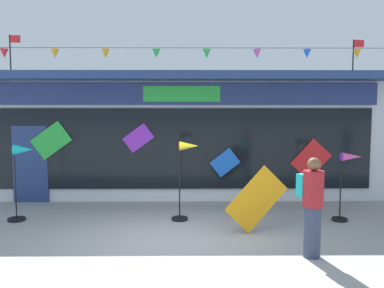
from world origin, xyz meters
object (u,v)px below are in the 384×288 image
Objects in this scene: wind_spinner_center_left at (348,176)px; person_mid_plaza at (312,205)px; kite_shop_building at (183,132)px; wind_spinner_left at (186,168)px; display_kite_on_ground at (256,199)px; wind_spinner_far_left at (21,170)px.

person_mid_plaza is (-1.42, -2.17, -0.11)m from wind_spinner_center_left.
kite_shop_building reaches higher than person_mid_plaza.
kite_shop_building is 6.75× the size of person_mid_plaza.
wind_spinner_left reaches higher than wind_spinner_center_left.
kite_shop_building is at bearing 108.16° from display_kite_on_ground.
person_mid_plaza is at bearing -123.17° from wind_spinner_center_left.
wind_spinner_far_left is at bearing 170.61° from display_kite_on_ground.
wind_spinner_far_left is 0.96× the size of wind_spinner_left.
wind_spinner_center_left is (3.64, -3.92, -0.70)m from kite_shop_building.
person_mid_plaza is 1.36× the size of display_kite_on_ground.
person_mid_plaza reaches higher than display_kite_on_ground.
wind_spinner_far_left reaches higher than wind_spinner_center_left.
person_mid_plaza is at bearing -64.25° from display_kite_on_ground.
wind_spinner_far_left is 1.37× the size of display_kite_on_ground.
wind_spinner_left is (3.58, 0.01, 0.03)m from wind_spinner_far_left.
wind_spinner_left is 1.73m from display_kite_on_ground.
wind_spinner_center_left is 0.90× the size of person_mid_plaza.
kite_shop_building is at bearing 91.59° from wind_spinner_left.
person_mid_plaza is (2.22, -6.09, -0.82)m from kite_shop_building.
display_kite_on_ground is at bearing -30.43° from wind_spinner_left.
kite_shop_building reaches higher than wind_spinner_left.
person_mid_plaza reaches higher than wind_spinner_center_left.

